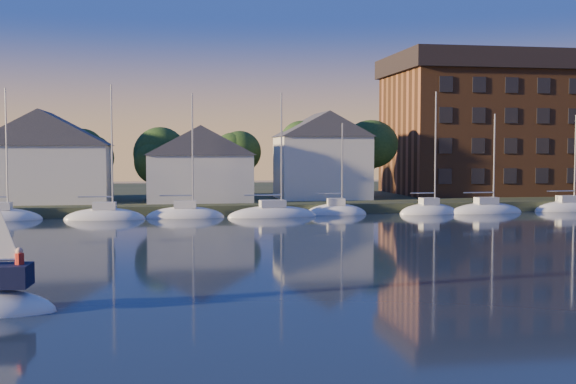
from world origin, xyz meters
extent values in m
plane|color=black|center=(0.00, 0.00, 0.00)|extent=(260.00, 260.00, 0.00)
cube|color=#2F3B22|center=(0.00, 75.00, 0.00)|extent=(160.00, 50.00, 2.00)
cube|color=brown|center=(0.00, 52.00, 0.00)|extent=(120.00, 3.00, 1.00)
cube|color=beige|center=(-22.00, 58.00, 4.00)|extent=(13.00, 9.00, 6.00)
cube|color=beige|center=(-6.00, 57.00, 3.50)|extent=(11.00, 8.00, 5.00)
cube|color=beige|center=(8.00, 59.00, 4.50)|extent=(10.00, 8.00, 7.00)
cube|color=brown|center=(34.00, 65.00, 8.50)|extent=(30.00, 16.00, 15.00)
cube|color=black|center=(34.00, 65.00, 17.20)|extent=(31.00, 17.00, 2.40)
cylinder|color=#322317|center=(-26.00, 63.00, 2.75)|extent=(0.50, 0.50, 3.50)
sphere|color=#1C3914|center=(-26.00, 63.00, 7.20)|extent=(5.40, 5.40, 5.40)
cylinder|color=#322317|center=(-18.00, 63.00, 2.75)|extent=(0.50, 0.50, 3.50)
sphere|color=#1C3914|center=(-18.00, 63.00, 7.20)|extent=(5.40, 5.40, 5.40)
cylinder|color=#322317|center=(-10.00, 63.00, 2.75)|extent=(0.50, 0.50, 3.50)
sphere|color=#1C3914|center=(-10.00, 63.00, 7.20)|extent=(5.40, 5.40, 5.40)
cylinder|color=#322317|center=(-2.00, 63.00, 2.75)|extent=(0.50, 0.50, 3.50)
sphere|color=#1C3914|center=(-2.00, 63.00, 7.20)|extent=(5.40, 5.40, 5.40)
cylinder|color=#322317|center=(6.00, 63.00, 2.75)|extent=(0.50, 0.50, 3.50)
sphere|color=#1C3914|center=(6.00, 63.00, 7.20)|extent=(5.40, 5.40, 5.40)
cylinder|color=#322317|center=(14.00, 63.00, 2.75)|extent=(0.50, 0.50, 3.50)
sphere|color=#1C3914|center=(14.00, 63.00, 7.20)|extent=(5.40, 5.40, 5.40)
cylinder|color=#322317|center=(22.00, 63.00, 2.75)|extent=(0.50, 0.50, 3.50)
sphere|color=#1C3914|center=(22.00, 63.00, 7.20)|extent=(5.40, 5.40, 5.40)
cylinder|color=#322317|center=(30.00, 63.00, 2.75)|extent=(0.50, 0.50, 3.50)
sphere|color=#1C3914|center=(30.00, 63.00, 7.20)|extent=(5.40, 5.40, 5.40)
cylinder|color=#322317|center=(38.00, 63.00, 2.75)|extent=(0.50, 0.50, 3.50)
sphere|color=#1C3914|center=(38.00, 63.00, 7.20)|extent=(5.40, 5.40, 5.40)
ellipsoid|color=silver|center=(-24.00, 49.00, 0.00)|extent=(7.50, 2.40, 2.20)
cube|color=silver|center=(-24.00, 49.00, 1.30)|extent=(2.10, 1.32, 0.70)
cylinder|color=#A5A8AD|center=(-23.25, 49.00, 5.95)|extent=(0.16, 0.16, 10.00)
ellipsoid|color=silver|center=(-16.00, 49.00, 0.00)|extent=(7.50, 2.40, 2.20)
cube|color=silver|center=(-16.00, 49.00, 1.30)|extent=(2.10, 1.32, 0.70)
cylinder|color=#A5A8AD|center=(-15.25, 49.00, 5.95)|extent=(0.16, 0.16, 10.00)
cylinder|color=#A5A8AD|center=(-16.82, 49.00, 2.15)|extent=(3.15, 0.12, 0.12)
ellipsoid|color=silver|center=(-8.00, 49.00, 0.00)|extent=(7.50, 2.40, 2.20)
cube|color=silver|center=(-8.00, 49.00, 1.30)|extent=(2.10, 1.32, 0.70)
cylinder|color=#A5A8AD|center=(-7.25, 49.00, 5.95)|extent=(0.16, 0.16, 10.00)
cylinder|color=#A5A8AD|center=(-8.82, 49.00, 2.15)|extent=(3.15, 0.12, 0.12)
ellipsoid|color=silver|center=(0.00, 49.00, 0.00)|extent=(7.50, 2.40, 2.20)
cube|color=silver|center=(0.00, 49.00, 1.30)|extent=(2.10, 1.32, 0.70)
cylinder|color=#A5A8AD|center=(0.75, 49.00, 5.95)|extent=(0.16, 0.16, 10.00)
cylinder|color=#A5A8AD|center=(-0.82, 49.00, 2.15)|extent=(3.15, 0.12, 0.12)
ellipsoid|color=silver|center=(8.00, 49.00, 0.00)|extent=(7.50, 2.40, 2.20)
cube|color=silver|center=(8.00, 49.00, 1.30)|extent=(2.10, 1.32, 0.70)
cylinder|color=#A5A8AD|center=(8.75, 49.00, 5.95)|extent=(0.16, 0.16, 10.00)
cylinder|color=#A5A8AD|center=(7.17, 49.00, 2.15)|extent=(3.15, 0.12, 0.12)
ellipsoid|color=silver|center=(16.00, 49.00, 0.00)|extent=(7.50, 2.40, 2.20)
cube|color=silver|center=(16.00, 49.00, 1.30)|extent=(2.10, 1.32, 0.70)
cylinder|color=#A5A8AD|center=(16.75, 49.00, 5.95)|extent=(0.16, 0.16, 10.00)
cylinder|color=#A5A8AD|center=(15.18, 49.00, 2.15)|extent=(3.15, 0.12, 0.12)
ellipsoid|color=silver|center=(24.00, 49.00, 0.00)|extent=(7.50, 2.40, 2.20)
cube|color=silver|center=(24.00, 49.00, 1.30)|extent=(2.10, 1.32, 0.70)
cylinder|color=#A5A8AD|center=(24.75, 49.00, 5.95)|extent=(0.16, 0.16, 10.00)
cylinder|color=#A5A8AD|center=(23.18, 49.00, 2.15)|extent=(3.15, 0.12, 0.12)
ellipsoid|color=silver|center=(32.00, 49.00, 0.00)|extent=(7.50, 2.40, 2.20)
cube|color=silver|center=(32.00, 49.00, 1.30)|extent=(2.10, 1.32, 0.70)
cylinder|color=#A5A8AD|center=(32.75, 49.00, 5.95)|extent=(0.16, 0.16, 10.00)
cylinder|color=#A5A8AD|center=(31.18, 49.00, 2.15)|extent=(3.15, 0.12, 0.12)
cube|color=black|center=(-15.79, 8.99, 1.50)|extent=(1.50, 1.62, 0.90)
camera|label=1|loc=(-9.69, -21.31, 6.59)|focal=45.00mm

